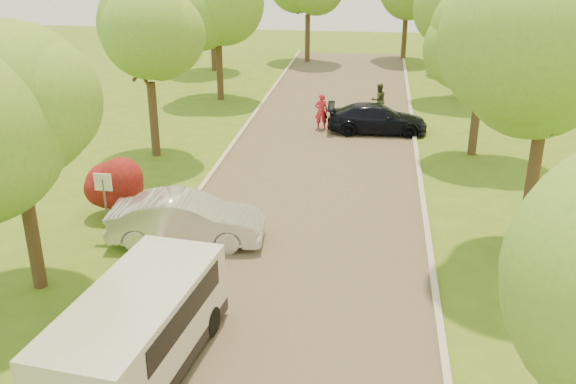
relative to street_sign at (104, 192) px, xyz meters
The scene contains 18 objects.
ground 7.22m from the street_sign, 34.59° to the right, with size 100.00×100.00×0.00m, color #416718.
road 7.22m from the street_sign, 34.59° to the left, with size 8.00×60.00×0.01m, color #4C4438.
curb_left 4.62m from the street_sign, 66.37° to the left, with size 0.18×60.00×0.12m, color #B2AD9E.
curb_right 10.74m from the street_sign, 22.10° to the left, with size 0.18×60.00×0.12m, color #B2AD9E.
street_sign is the anchor object (origin of this frame).
red_shrub 1.65m from the street_sign, 108.43° to the left, with size 1.70×1.70×1.95m.
tree_l_mida 4.72m from the street_sign, 99.39° to the right, with size 4.71×4.60×7.39m.
tree_l_midb 8.61m from the street_sign, 97.22° to the left, with size 4.30×4.20×6.62m.
tree_l_far 18.43m from the street_sign, 91.87° to the left, with size 4.92×4.80×7.79m.
tree_r_mida 13.46m from the street_sign, ahead, with size 5.13×5.00×7.95m.
tree_r_midb 16.27m from the street_sign, 38.90° to the left, with size 4.51×4.40×7.01m.
minivan 6.96m from the street_sign, 61.56° to the right, with size 2.69×5.52×1.98m.
silver_sedan 2.62m from the street_sign, ahead, with size 1.63×4.69×1.54m, color silver.
dark_sedan 15.08m from the street_sign, 57.44° to the left, with size 1.91×4.70×1.36m, color black.
longboard 7.41m from the street_sign, 62.98° to the right, with size 0.54×0.88×0.10m.
skateboarder 7.29m from the street_sign, 62.98° to the right, with size 1.08×0.62×1.67m, color slate.
person_striped 14.02m from the street_sign, 67.23° to the left, with size 0.64×0.42×1.74m, color red.
person_olive 17.70m from the street_sign, 62.62° to the left, with size 0.82×0.64×1.69m, color #313922.
Camera 1 is at (2.26, -13.02, 8.90)m, focal length 40.00 mm.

